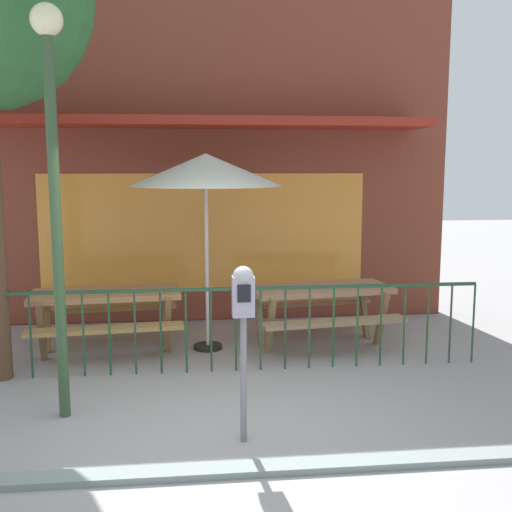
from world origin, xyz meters
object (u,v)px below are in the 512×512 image
picnic_table_left (106,304)px  patio_umbrella (206,171)px  street_lamp (53,153)px  picnic_table_right (320,299)px  parking_meter_near (243,308)px

picnic_table_left → patio_umbrella: (1.25, 0.01, 1.64)m
picnic_table_left → street_lamp: 2.69m
picnic_table_left → picnic_table_right: same height
picnic_table_right → picnic_table_left: bearing=-179.6°
patio_umbrella → parking_meter_near: patio_umbrella is taller
patio_umbrella → parking_meter_near: 2.91m
picnic_table_left → parking_meter_near: size_ratio=1.28×
picnic_table_right → parking_meter_near: size_ratio=1.30×
patio_umbrella → street_lamp: size_ratio=0.67×
picnic_table_left → picnic_table_right: 2.70m
picnic_table_right → parking_meter_near: 3.02m
patio_umbrella → street_lamp: (-1.39, -1.98, 0.18)m
picnic_table_left → street_lamp: street_lamp is taller
picnic_table_right → patio_umbrella: (-1.45, -0.01, 1.64)m
picnic_table_right → patio_umbrella: 2.19m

